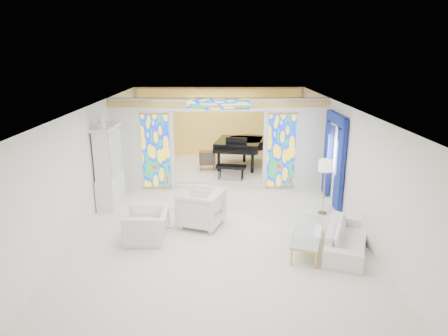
{
  "coord_description": "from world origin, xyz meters",
  "views": [
    {
      "loc": [
        0.07,
        -10.65,
        4.39
      ],
      "look_at": [
        0.15,
        0.2,
        1.23
      ],
      "focal_mm": 32.0,
      "sensor_mm": 36.0,
      "label": 1
    }
  ],
  "objects_px": {
    "armchair_left": "(147,225)",
    "coffee_table": "(308,232)",
    "armchair_right": "(201,208)",
    "sofa": "(347,238)",
    "tv_console": "(207,158)",
    "grand_piano": "(243,144)",
    "china_cabinet": "(109,166)"
  },
  "relations": [
    {
      "from": "grand_piano",
      "to": "armchair_left",
      "type": "bearing_deg",
      "value": -102.45
    },
    {
      "from": "armchair_left",
      "to": "sofa",
      "type": "bearing_deg",
      "value": 81.26
    },
    {
      "from": "armchair_right",
      "to": "sofa",
      "type": "distance_m",
      "value": 3.69
    },
    {
      "from": "china_cabinet",
      "to": "sofa",
      "type": "xyz_separation_m",
      "value": [
        6.17,
        -2.97,
        -0.86
      ]
    },
    {
      "from": "sofa",
      "to": "grand_piano",
      "type": "xyz_separation_m",
      "value": [
        -2.03,
        6.51,
        0.71
      ]
    },
    {
      "from": "armchair_left",
      "to": "coffee_table",
      "type": "bearing_deg",
      "value": 81.52
    },
    {
      "from": "armchair_left",
      "to": "sofa",
      "type": "height_order",
      "value": "armchair_left"
    },
    {
      "from": "china_cabinet",
      "to": "coffee_table",
      "type": "relative_size",
      "value": 1.32
    },
    {
      "from": "china_cabinet",
      "to": "grand_piano",
      "type": "bearing_deg",
      "value": 40.56
    },
    {
      "from": "grand_piano",
      "to": "coffee_table",
      "type": "bearing_deg",
      "value": -68.07
    },
    {
      "from": "armchair_right",
      "to": "armchair_left",
      "type": "bearing_deg",
      "value": -38.25
    },
    {
      "from": "armchair_left",
      "to": "armchair_right",
      "type": "distance_m",
      "value": 1.49
    },
    {
      "from": "china_cabinet",
      "to": "sofa",
      "type": "height_order",
      "value": "china_cabinet"
    },
    {
      "from": "armchair_right",
      "to": "china_cabinet",
      "type": "bearing_deg",
      "value": -100.28
    },
    {
      "from": "china_cabinet",
      "to": "armchair_left",
      "type": "height_order",
      "value": "china_cabinet"
    },
    {
      "from": "tv_console",
      "to": "china_cabinet",
      "type": "bearing_deg",
      "value": -135.53
    },
    {
      "from": "armchair_left",
      "to": "tv_console",
      "type": "height_order",
      "value": "tv_console"
    },
    {
      "from": "tv_console",
      "to": "coffee_table",
      "type": "bearing_deg",
      "value": -69.23
    },
    {
      "from": "armchair_left",
      "to": "sofa",
      "type": "relative_size",
      "value": 0.54
    },
    {
      "from": "china_cabinet",
      "to": "armchair_left",
      "type": "xyz_separation_m",
      "value": [
        1.5,
        -2.36,
        -0.79
      ]
    },
    {
      "from": "china_cabinet",
      "to": "coffee_table",
      "type": "distance_m",
      "value": 6.06
    },
    {
      "from": "coffee_table",
      "to": "tv_console",
      "type": "distance_m",
      "value": 6.35
    },
    {
      "from": "grand_piano",
      "to": "tv_console",
      "type": "relative_size",
      "value": 4.62
    },
    {
      "from": "grand_piano",
      "to": "tv_console",
      "type": "height_order",
      "value": "grand_piano"
    },
    {
      "from": "grand_piano",
      "to": "sofa",
      "type": "bearing_deg",
      "value": -61.08
    },
    {
      "from": "sofa",
      "to": "coffee_table",
      "type": "height_order",
      "value": "sofa"
    },
    {
      "from": "china_cabinet",
      "to": "grand_piano",
      "type": "xyz_separation_m",
      "value": [
        4.14,
        3.54,
        -0.15
      ]
    },
    {
      "from": "armchair_right",
      "to": "sofa",
      "type": "relative_size",
      "value": 0.51
    },
    {
      "from": "sofa",
      "to": "grand_piano",
      "type": "relative_size",
      "value": 0.66
    },
    {
      "from": "armchair_left",
      "to": "tv_console",
      "type": "bearing_deg",
      "value": 165.22
    },
    {
      "from": "armchair_left",
      "to": "coffee_table",
      "type": "height_order",
      "value": "armchair_left"
    },
    {
      "from": "armchair_left",
      "to": "tv_console",
      "type": "xyz_separation_m",
      "value": [
        1.28,
        5.35,
        0.26
      ]
    }
  ]
}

